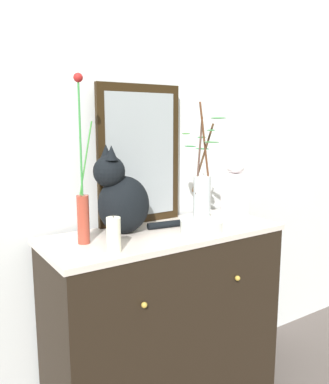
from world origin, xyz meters
name	(u,v)px	position (x,y,z in m)	size (l,w,h in m)	color
wall_back	(132,144)	(0.00, 0.30, 1.30)	(4.40, 0.08, 2.60)	silver
sideboard	(165,325)	(0.00, 0.00, 0.46)	(1.10, 0.46, 0.92)	black
mirror_leaning	(140,155)	(-0.01, 0.20, 1.25)	(0.44, 0.03, 0.66)	black
cat_sitting	(121,198)	(-0.18, 0.07, 1.08)	(0.44, 0.22, 0.39)	black
vase_slim_green	(83,203)	(-0.37, 0.03, 1.09)	(0.08, 0.05, 0.67)	#963829
bowl_porcelain	(201,226)	(0.13, -0.11, 0.95)	(0.19, 0.19, 0.06)	white
vase_glass_clear	(202,191)	(0.13, -0.11, 1.11)	(0.18, 0.24, 0.52)	silver
jar_lidded_porcelain	(235,193)	(0.38, -0.04, 1.06)	(0.09, 0.09, 0.32)	silver
candle_pillar	(114,235)	(-0.32, -0.14, 0.99)	(0.05, 0.05, 0.15)	#EDE9CB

